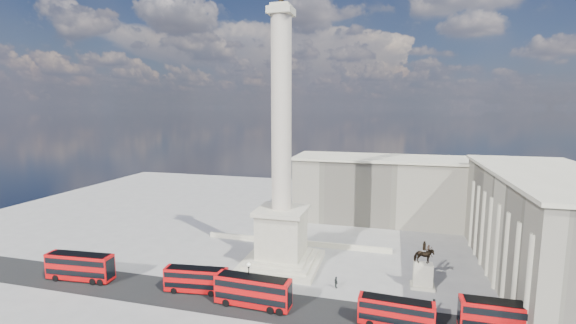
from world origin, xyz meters
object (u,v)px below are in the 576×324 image
Objects in this scene: red_bus_c at (396,313)px; pedestrian_standing at (434,305)px; nelsons_column at (282,197)px; pedestrian_crossing at (336,282)px; red_bus_e at (80,266)px; red_bus_a at (197,279)px; victorian_lamp at (249,280)px; red_bus_d at (507,319)px; red_bus_b at (253,291)px; pedestrian_walking at (426,307)px; equestrian_statue at (423,272)px.

red_bus_c is 5.25× the size of pedestrian_standing.
nelsons_column reaches higher than pedestrian_standing.
nelsons_column is 17.65m from pedestrian_crossing.
red_bus_c is 51.64m from red_bus_e.
red_bus_a is 1.03× the size of red_bus_c.
red_bus_e is 1.83× the size of victorian_lamp.
nelsons_column is 38.42m from red_bus_d.
victorian_lamp is (-21.17, 0.80, 1.69)m from red_bus_c.
red_bus_e is at bearing -178.65° from red_bus_b.
red_bus_c is at bearing -5.10° from red_bus_e.
red_bus_d is at bearing 5.08° from red_bus_b.
red_bus_c is at bearing 2.01° from red_bus_b.
nelsons_column reaches higher than red_bus_b.
red_bus_a reaches higher than pedestrian_crossing.
red_bus_b is at bearing -16.93° from red_bus_a.
red_bus_c reaches higher than pedestrian_walking.
equestrian_statue is at bearing 59.24° from pedestrian_walking.
equestrian_statue is 8.24m from pedestrian_walking.
red_bus_a is 9.56m from victorian_lamp.
pedestrian_walking is at bearing 9.61° from victorian_lamp.
red_bus_a is at bearing -125.85° from nelsons_column.
nelsons_column reaches higher than red_bus_c.
victorian_lamp is 0.81× the size of equestrian_statue.
victorian_lamp is at bearing -178.65° from red_bus_c.
pedestrian_standing is at bearing 50.40° from red_bus_c.
nelsons_column is 4.32× the size of red_bus_b.
nelsons_column reaches higher than pedestrian_crossing.
nelsons_column is 5.01× the size of red_bus_c.
victorian_lamp is at bearing -4.22° from red_bus_e.
red_bus_d is 14.75m from equestrian_statue.
red_bus_c is 7.78m from pedestrian_standing.
nelsons_column is at bearing 47.57° from red_bus_a.
red_bus_c is 21.26m from victorian_lamp.
nelsons_column is 26.90m from equestrian_statue.
equestrian_statue is at bearing -6.60° from nelsons_column.
victorian_lamp is 3.33× the size of pedestrian_crossing.
victorian_lamp is (-0.72, -15.16, -9.13)m from nelsons_column.
pedestrian_standing is (0.99, -7.48, -1.77)m from equestrian_statue.
red_bus_a is at bearing -0.86° from red_bus_e.
victorian_lamp is 28.29m from equestrian_statue.
nelsons_column is at bearing 173.40° from equestrian_statue.
red_bus_c reaches higher than pedestrian_crossing.
red_bus_c is 6.72m from pedestrian_walking.
pedestrian_crossing is at bearing 42.22° from red_bus_b.
red_bus_e is (-51.63, 0.82, 0.37)m from red_bus_c.
red_bus_e is at bearing 69.88° from pedestrian_crossing.
pedestrian_crossing reaches higher than pedestrian_standing.
red_bus_e is at bearing 154.36° from pedestrian_walking.
red_bus_b is (0.18, -15.78, -10.49)m from nelsons_column.
equestrian_statue is 5.14× the size of pedestrian_walking.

